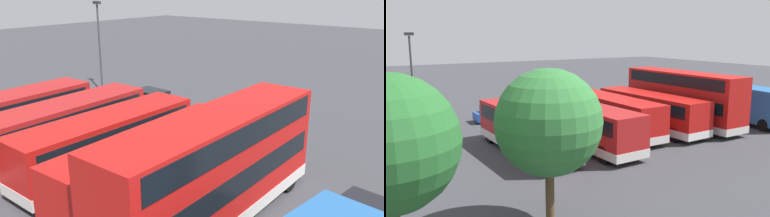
# 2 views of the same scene
# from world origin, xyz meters

# --- Properties ---
(ground_plane) EXTENTS (140.00, 140.00, 0.00)m
(ground_plane) POSITION_xyz_m (0.00, 0.00, 0.00)
(ground_plane) COLOR #38383D
(bus_double_decker_near_end) EXTENTS (2.77, 11.42, 4.55)m
(bus_double_decker_near_end) POSITION_xyz_m (-7.18, 10.16, 2.45)
(bus_double_decker_near_end) COLOR #B71411
(bus_double_decker_near_end) RESTS_ON ground
(bus_single_deck_second) EXTENTS (3.06, 10.45, 2.95)m
(bus_single_deck_second) POSITION_xyz_m (-3.77, 10.14, 1.62)
(bus_single_deck_second) COLOR #B71411
(bus_single_deck_second) RESTS_ON ground
(bus_single_deck_third) EXTENTS (2.69, 10.15, 2.95)m
(bus_single_deck_third) POSITION_xyz_m (-0.16, 9.76, 1.62)
(bus_single_deck_third) COLOR #B71411
(bus_single_deck_third) RESTS_ON ground
(bus_single_deck_fourth) EXTENTS (3.19, 12.13, 2.95)m
(bus_single_deck_fourth) POSITION_xyz_m (3.42, 10.72, 1.62)
(bus_single_deck_fourth) COLOR #A51919
(bus_single_deck_fourth) RESTS_ON ground
(bus_single_deck_fifth) EXTENTS (3.03, 10.24, 2.95)m
(bus_single_deck_fifth) POSITION_xyz_m (7.44, 10.89, 1.62)
(bus_single_deck_fifth) COLOR #A51919
(bus_single_deck_fifth) RESTS_ON ground
(car_hatchback_silver) EXTENTS (4.22, 1.93, 1.43)m
(car_hatchback_silver) POSITION_xyz_m (5.76, 0.58, 0.70)
(car_hatchback_silver) COLOR #1E479E
(car_hatchback_silver) RESTS_ON ground
(lamp_post_tall) EXTENTS (0.70, 0.30, 7.80)m
(lamp_post_tall) POSITION_xyz_m (12.58, -0.03, 4.58)
(lamp_post_tall) COLOR #38383D
(lamp_post_tall) RESTS_ON ground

